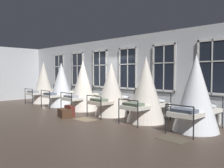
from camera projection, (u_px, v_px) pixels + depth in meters
name	position (u px, v px, depth m)	size (l,w,h in m)	color
ground	(92.00, 113.00, 10.31)	(27.47, 27.47, 0.00)	#4C3D33
back_wall_with_windows	(115.00, 74.00, 11.21)	(14.73, 0.10, 3.33)	silver
window_bank	(113.00, 86.00, 11.16)	(10.26, 0.10, 2.78)	black
cot_first	(44.00, 83.00, 13.78)	(1.37, 1.89, 2.37)	black
cot_second	(61.00, 85.00, 12.42)	(1.37, 1.88, 2.28)	black
cot_third	(83.00, 86.00, 11.12)	(1.37, 1.89, 2.32)	black
cot_fourth	(111.00, 90.00, 9.76)	(1.37, 1.89, 2.16)	black
cot_fifth	(146.00, 90.00, 8.46)	(1.37, 1.89, 2.33)	black
cot_sixth	(196.00, 94.00, 7.12)	(1.37, 1.89, 2.29)	black
rug_fourth	(85.00, 119.00, 8.91)	(0.80, 0.56, 0.01)	#8E7A5B
rug_sixth	(173.00, 139.00, 6.28)	(0.80, 0.56, 0.01)	brown
suitcase_dark	(70.00, 111.00, 9.52)	(0.58, 0.29, 0.47)	#5B231E
travel_trunk	(65.00, 113.00, 9.35)	(0.64, 0.40, 0.33)	#472D1E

